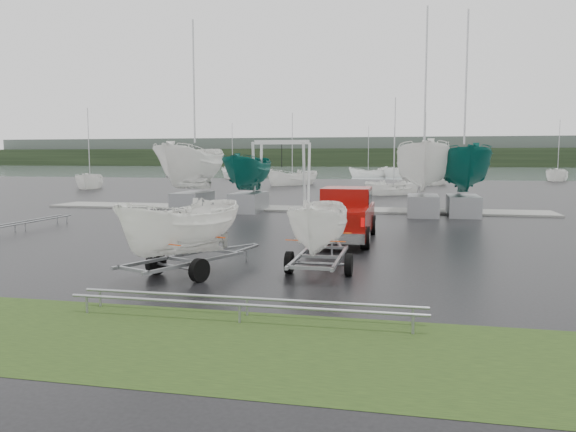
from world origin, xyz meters
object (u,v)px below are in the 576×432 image
at_px(boat_hoist, 282,165).
at_px(pickup_truck, 345,213).
at_px(trailer_hitched, 320,185).
at_px(trailer_parked, 181,181).

bearing_deg(boat_hoist, pickup_truck, -66.22).
xyz_separation_m(pickup_truck, boat_hoist, (-5.06, 11.49, 1.66)).
distance_m(pickup_truck, trailer_hitched, 6.56).
xyz_separation_m(trailer_hitched, boat_hoist, (-5.11, 17.90, 0.29)).
bearing_deg(boat_hoist, trailer_parked, -84.99).
height_order(pickup_truck, boat_hoist, boat_hoist).
bearing_deg(trailer_hitched, trailer_parked, -160.68).
height_order(trailer_hitched, trailer_parked, trailer_parked).
relative_size(pickup_truck, boat_hoist, 1.42).
bearing_deg(boat_hoist, trailer_hitched, -74.07).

